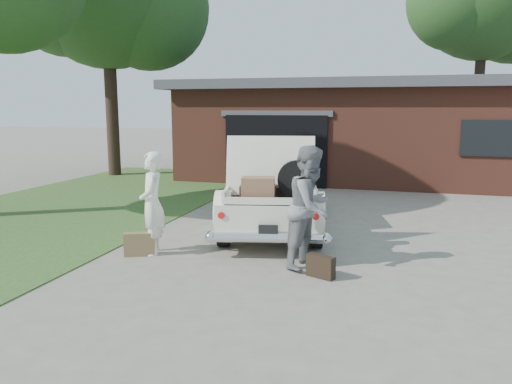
# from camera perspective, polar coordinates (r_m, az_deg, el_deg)

# --- Properties ---
(ground) EXTENTS (90.00, 90.00, 0.00)m
(ground) POSITION_cam_1_polar(r_m,az_deg,el_deg) (7.72, -1.25, -8.81)
(ground) COLOR gray
(ground) RESTS_ON ground
(grass_strip) EXTENTS (6.00, 16.00, 0.02)m
(grass_strip) POSITION_cam_1_polar(r_m,az_deg,el_deg) (12.83, -21.11, -1.91)
(grass_strip) COLOR #2D4C1E
(grass_strip) RESTS_ON ground
(house) EXTENTS (12.80, 7.80, 3.30)m
(house) POSITION_cam_1_polar(r_m,az_deg,el_deg) (18.51, 12.44, 7.07)
(house) COLOR brown
(house) RESTS_ON ground
(sedan) EXTENTS (2.82, 5.05, 1.94)m
(sedan) POSITION_cam_1_polar(r_m,az_deg,el_deg) (10.24, 1.91, -0.12)
(sedan) COLOR white
(sedan) RESTS_ON ground
(woman_left) EXTENTS (0.63, 0.74, 1.72)m
(woman_left) POSITION_cam_1_polar(r_m,az_deg,el_deg) (8.49, -11.77, -1.27)
(woman_left) COLOR white
(woman_left) RESTS_ON ground
(woman_right) EXTENTS (0.97, 1.10, 1.88)m
(woman_right) POSITION_cam_1_polar(r_m,az_deg,el_deg) (7.66, 6.31, -1.72)
(woman_right) COLOR slate
(woman_right) RESTS_ON ground
(suitcase_left) EXTENTS (0.53, 0.35, 0.39)m
(suitcase_left) POSITION_cam_1_polar(r_m,az_deg,el_deg) (8.56, -13.17, -5.83)
(suitcase_left) COLOR olive
(suitcase_left) RESTS_ON ground
(suitcase_right) EXTENTS (0.45, 0.30, 0.33)m
(suitcase_right) POSITION_cam_1_polar(r_m,az_deg,el_deg) (7.37, 7.40, -8.44)
(suitcase_right) COLOR black
(suitcase_right) RESTS_ON ground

